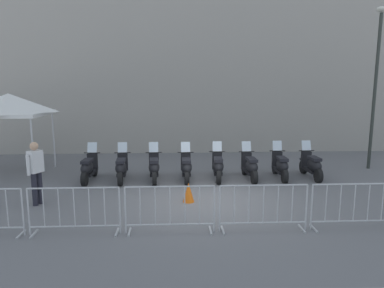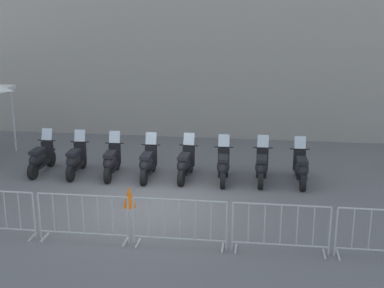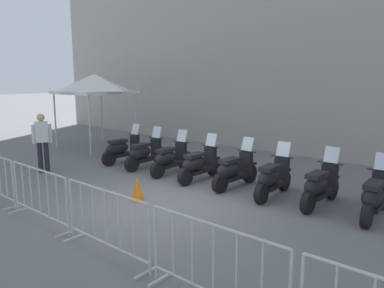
{
  "view_description": "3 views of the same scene",
  "coord_description": "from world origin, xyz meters",
  "px_view_note": "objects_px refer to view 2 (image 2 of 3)",
  "views": [
    {
      "loc": [
        -1.14,
        -9.67,
        3.28
      ],
      "look_at": [
        -0.28,
        2.26,
        1.22
      ],
      "focal_mm": 33.38,
      "sensor_mm": 36.0,
      "label": 1
    },
    {
      "loc": [
        2.33,
        -12.29,
        5.04
      ],
      "look_at": [
        0.75,
        2.36,
        0.98
      ],
      "focal_mm": 49.52,
      "sensor_mm": 36.0,
      "label": 2
    },
    {
      "loc": [
        5.41,
        -5.58,
        2.73
      ],
      "look_at": [
        -0.69,
        1.97,
        1.0
      ],
      "focal_mm": 34.49,
      "sensor_mm": 36.0,
      "label": 3
    }
  ],
  "objects_px": {
    "motorcycle_2": "(111,162)",
    "motorcycle_0": "(40,159)",
    "motorcycle_6": "(262,167)",
    "motorcycle_3": "(148,164)",
    "motorcycle_4": "(185,164)",
    "motorcycle_7": "(301,169)",
    "barrier_segment_2": "(83,219)",
    "traffic_cone": "(129,196)",
    "motorcycle_5": "(223,166)",
    "barrier_segment_4": "(281,229)",
    "motorcycle_1": "(76,160)",
    "barrier_segment_3": "(180,224)"
  },
  "relations": [
    {
      "from": "motorcycle_0",
      "to": "motorcycle_1",
      "type": "distance_m",
      "value": 1.09
    },
    {
      "from": "motorcycle_5",
      "to": "motorcycle_7",
      "type": "bearing_deg",
      "value": 0.64
    },
    {
      "from": "motorcycle_0",
      "to": "motorcycle_6",
      "type": "xyz_separation_m",
      "value": [
        6.52,
        -0.11,
        0.0
      ]
    },
    {
      "from": "motorcycle_4",
      "to": "motorcycle_6",
      "type": "relative_size",
      "value": 1.0
    },
    {
      "from": "motorcycle_0",
      "to": "motorcycle_3",
      "type": "relative_size",
      "value": 1.0
    },
    {
      "from": "motorcycle_4",
      "to": "motorcycle_3",
      "type": "bearing_deg",
      "value": -177.14
    },
    {
      "from": "motorcycle_2",
      "to": "motorcycle_6",
      "type": "distance_m",
      "value": 4.34
    },
    {
      "from": "barrier_segment_4",
      "to": "traffic_cone",
      "type": "relative_size",
      "value": 3.62
    },
    {
      "from": "motorcycle_3",
      "to": "barrier_segment_2",
      "type": "distance_m",
      "value": 4.22
    },
    {
      "from": "motorcycle_7",
      "to": "barrier_segment_4",
      "type": "xyz_separation_m",
      "value": [
        -0.79,
        -4.28,
        0.07
      ]
    },
    {
      "from": "motorcycle_5",
      "to": "barrier_segment_4",
      "type": "distance_m",
      "value": 4.48
    },
    {
      "from": "motorcycle_0",
      "to": "motorcycle_6",
      "type": "height_order",
      "value": "same"
    },
    {
      "from": "motorcycle_2",
      "to": "barrier_segment_3",
      "type": "relative_size",
      "value": 0.87
    },
    {
      "from": "motorcycle_0",
      "to": "motorcycle_4",
      "type": "distance_m",
      "value": 4.34
    },
    {
      "from": "motorcycle_2",
      "to": "motorcycle_0",
      "type": "bearing_deg",
      "value": 177.51
    },
    {
      "from": "motorcycle_4",
      "to": "motorcycle_7",
      "type": "xyz_separation_m",
      "value": [
        3.27,
        -0.05,
        0.0
      ]
    },
    {
      "from": "motorcycle_1",
      "to": "motorcycle_6",
      "type": "height_order",
      "value": "same"
    },
    {
      "from": "barrier_segment_2",
      "to": "traffic_cone",
      "type": "relative_size",
      "value": 3.62
    },
    {
      "from": "motorcycle_6",
      "to": "barrier_segment_3",
      "type": "height_order",
      "value": "motorcycle_6"
    },
    {
      "from": "motorcycle_5",
      "to": "motorcycle_3",
      "type": "bearing_deg",
      "value": 179.52
    },
    {
      "from": "motorcycle_3",
      "to": "barrier_segment_2",
      "type": "xyz_separation_m",
      "value": [
        -0.59,
        -4.18,
        0.07
      ]
    },
    {
      "from": "motorcycle_5",
      "to": "traffic_cone",
      "type": "xyz_separation_m",
      "value": [
        -2.24,
        -2.15,
        -0.18
      ]
    },
    {
      "from": "motorcycle_1",
      "to": "motorcycle_5",
      "type": "xyz_separation_m",
      "value": [
        4.35,
        -0.11,
        0.0
      ]
    },
    {
      "from": "traffic_cone",
      "to": "motorcycle_7",
      "type": "bearing_deg",
      "value": 26.21
    },
    {
      "from": "motorcycle_0",
      "to": "barrier_segment_2",
      "type": "xyz_separation_m",
      "value": [
        2.67,
        -4.33,
        0.07
      ]
    },
    {
      "from": "motorcycle_4",
      "to": "barrier_segment_4",
      "type": "distance_m",
      "value": 4.99
    },
    {
      "from": "barrier_segment_4",
      "to": "motorcycle_3",
      "type": "bearing_deg",
      "value": 129.77
    },
    {
      "from": "motorcycle_3",
      "to": "barrier_segment_3",
      "type": "relative_size",
      "value": 0.87
    },
    {
      "from": "motorcycle_4",
      "to": "barrier_segment_3",
      "type": "bearing_deg",
      "value": -84.65
    },
    {
      "from": "motorcycle_5",
      "to": "barrier_segment_4",
      "type": "bearing_deg",
      "value": -72.03
    },
    {
      "from": "traffic_cone",
      "to": "motorcycle_1",
      "type": "bearing_deg",
      "value": 133.09
    },
    {
      "from": "motorcycle_2",
      "to": "motorcycle_3",
      "type": "bearing_deg",
      "value": -2.8
    },
    {
      "from": "motorcycle_4",
      "to": "barrier_segment_3",
      "type": "height_order",
      "value": "motorcycle_4"
    },
    {
      "from": "motorcycle_1",
      "to": "barrier_segment_2",
      "type": "relative_size",
      "value": 0.87
    },
    {
      "from": "motorcycle_5",
      "to": "barrier_segment_2",
      "type": "relative_size",
      "value": 0.87
    },
    {
      "from": "motorcycle_7",
      "to": "barrier_segment_2",
      "type": "height_order",
      "value": "motorcycle_7"
    },
    {
      "from": "motorcycle_2",
      "to": "barrier_segment_2",
      "type": "height_order",
      "value": "motorcycle_2"
    },
    {
      "from": "motorcycle_7",
      "to": "barrier_segment_2",
      "type": "distance_m",
      "value": 6.48
    },
    {
      "from": "motorcycle_7",
      "to": "barrier_segment_3",
      "type": "relative_size",
      "value": 0.87
    },
    {
      "from": "motorcycle_0",
      "to": "motorcycle_6",
      "type": "distance_m",
      "value": 6.52
    },
    {
      "from": "motorcycle_7",
      "to": "traffic_cone",
      "type": "distance_m",
      "value": 4.92
    },
    {
      "from": "motorcycle_2",
      "to": "motorcycle_6",
      "type": "relative_size",
      "value": 1.0
    },
    {
      "from": "motorcycle_3",
      "to": "motorcycle_4",
      "type": "xyz_separation_m",
      "value": [
        1.08,
        0.05,
        0.0
      ]
    },
    {
      "from": "motorcycle_0",
      "to": "motorcycle_7",
      "type": "relative_size",
      "value": 1.0
    },
    {
      "from": "motorcycle_2",
      "to": "motorcycle_7",
      "type": "relative_size",
      "value": 1.0
    },
    {
      "from": "motorcycle_6",
      "to": "motorcycle_5",
      "type": "bearing_deg",
      "value": -177.1
    },
    {
      "from": "motorcycle_7",
      "to": "motorcycle_2",
      "type": "bearing_deg",
      "value": 179.5
    },
    {
      "from": "motorcycle_6",
      "to": "barrier_segment_4",
      "type": "xyz_separation_m",
      "value": [
        0.3,
        -4.31,
        0.07
      ]
    },
    {
      "from": "motorcycle_4",
      "to": "barrier_segment_2",
      "type": "bearing_deg",
      "value": -111.56
    },
    {
      "from": "motorcycle_6",
      "to": "barrier_segment_2",
      "type": "bearing_deg",
      "value": -132.39
    }
  ]
}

